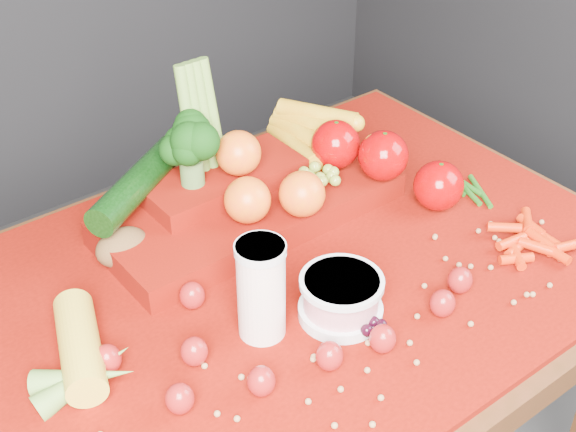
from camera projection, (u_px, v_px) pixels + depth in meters
table at (295, 316)px, 1.34m from camera, size 1.10×0.80×0.75m
red_cloth at (296, 270)px, 1.28m from camera, size 1.05×0.75×0.01m
milk_glass at (261, 287)px, 1.11m from camera, size 0.07×0.07×0.16m
yogurt_bowl at (341, 296)px, 1.16m from camera, size 0.13×0.13×0.07m
strawberry_scatter at (287, 337)px, 1.11m from camera, size 0.54×0.28×0.05m
dark_grape_cluster at (372, 325)px, 1.15m from camera, size 0.06×0.05×0.03m
soybean_scatter at (382, 334)px, 1.15m from camera, size 0.84×0.24×0.01m
corn_ear at (83, 368)px, 1.07m from camera, size 0.23×0.26×0.06m
potato at (123, 247)px, 1.27m from camera, size 0.09×0.07×0.06m
baby_carrot_pile at (530, 242)px, 1.30m from camera, size 0.18×0.17×0.03m
green_bean_pile at (462, 187)px, 1.46m from camera, size 0.14×0.12×0.01m
produce_mound at (267, 183)px, 1.36m from camera, size 0.60×0.39×0.27m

